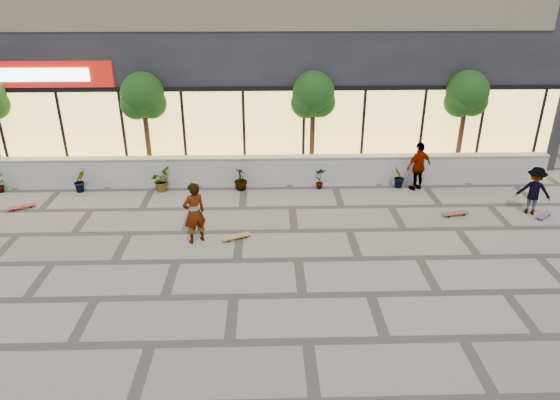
{
  "coord_description": "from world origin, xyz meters",
  "views": [
    {
      "loc": [
        0.81,
        -9.84,
        6.98
      ],
      "look_at": [
        1.17,
        2.65,
        1.3
      ],
      "focal_mm": 32.0,
      "sensor_mm": 36.0,
      "label": 1
    }
  ],
  "objects_px": {
    "skater_right_far": "(534,191)",
    "skateboard_right_far": "(544,215)",
    "skateboard_left": "(22,207)",
    "tree_mideast": "(313,97)",
    "tree_east": "(467,96)",
    "tree_midwest": "(143,99)",
    "skateboard_center": "(236,237)",
    "skater_right_near": "(419,166)",
    "skater_center": "(194,213)",
    "skateboard_right_near": "(455,213)"
  },
  "relations": [
    {
      "from": "skater_right_far",
      "to": "skateboard_right_far",
      "type": "bearing_deg",
      "value": 157.17
    },
    {
      "from": "skateboard_left",
      "to": "skateboard_right_far",
      "type": "height_order",
      "value": "skateboard_left"
    },
    {
      "from": "tree_mideast",
      "to": "tree_east",
      "type": "relative_size",
      "value": 1.0
    },
    {
      "from": "tree_midwest",
      "to": "skateboard_left",
      "type": "xyz_separation_m",
      "value": [
        -3.67,
        -2.64,
        -2.9
      ]
    },
    {
      "from": "skater_right_far",
      "to": "skateboard_center",
      "type": "relative_size",
      "value": 1.78
    },
    {
      "from": "skater_right_near",
      "to": "skateboard_center",
      "type": "height_order",
      "value": "skater_right_near"
    },
    {
      "from": "tree_midwest",
      "to": "skater_center",
      "type": "distance_m",
      "value": 5.86
    },
    {
      "from": "skateboard_right_near",
      "to": "skateboard_right_far",
      "type": "bearing_deg",
      "value": -16.8
    },
    {
      "from": "tree_midwest",
      "to": "skater_center",
      "type": "xyz_separation_m",
      "value": [
        2.28,
        -4.98,
        -2.08
      ]
    },
    {
      "from": "tree_east",
      "to": "skater_right_far",
      "type": "relative_size",
      "value": 2.52
    },
    {
      "from": "tree_midwest",
      "to": "skateboard_right_near",
      "type": "distance_m",
      "value": 11.24
    },
    {
      "from": "skater_right_far",
      "to": "tree_mideast",
      "type": "bearing_deg",
      "value": -3.61
    },
    {
      "from": "skater_center",
      "to": "skateboard_center",
      "type": "xyz_separation_m",
      "value": [
        1.14,
        0.1,
        -0.82
      ]
    },
    {
      "from": "tree_midwest",
      "to": "skateboard_left",
      "type": "height_order",
      "value": "tree_midwest"
    },
    {
      "from": "tree_east",
      "to": "skateboard_right_far",
      "type": "height_order",
      "value": "tree_east"
    },
    {
      "from": "skateboard_right_near",
      "to": "tree_midwest",
      "type": "bearing_deg",
      "value": 148.13
    },
    {
      "from": "skateboard_center",
      "to": "skateboard_right_near",
      "type": "bearing_deg",
      "value": -13.83
    },
    {
      "from": "skateboard_right_far",
      "to": "skater_center",
      "type": "bearing_deg",
      "value": 148.83
    },
    {
      "from": "skateboard_left",
      "to": "skateboard_right_far",
      "type": "bearing_deg",
      "value": -31.3
    },
    {
      "from": "skater_right_far",
      "to": "skateboard_center",
      "type": "bearing_deg",
      "value": 32.36
    },
    {
      "from": "tree_midwest",
      "to": "skateboard_right_far",
      "type": "distance_m",
      "value": 13.85
    },
    {
      "from": "skater_right_near",
      "to": "skater_center",
      "type": "bearing_deg",
      "value": -0.52
    },
    {
      "from": "tree_midwest",
      "to": "skateboard_right_near",
      "type": "bearing_deg",
      "value": -19.05
    },
    {
      "from": "skater_right_far",
      "to": "skateboard_right_far",
      "type": "relative_size",
      "value": 2.18
    },
    {
      "from": "skater_center",
      "to": "skateboard_right_far",
      "type": "height_order",
      "value": "skater_center"
    },
    {
      "from": "tree_mideast",
      "to": "skateboard_left",
      "type": "relative_size",
      "value": 4.62
    },
    {
      "from": "skater_right_far",
      "to": "tree_east",
      "type": "bearing_deg",
      "value": -47.17
    },
    {
      "from": "tree_east",
      "to": "skateboard_center",
      "type": "distance_m",
      "value": 9.88
    },
    {
      "from": "skater_right_near",
      "to": "skateboard_center",
      "type": "bearing_deg",
      "value": 2.81
    },
    {
      "from": "skater_center",
      "to": "skateboard_center",
      "type": "height_order",
      "value": "skater_center"
    },
    {
      "from": "tree_mideast",
      "to": "skater_right_near",
      "type": "height_order",
      "value": "tree_mideast"
    },
    {
      "from": "skater_right_near",
      "to": "skateboard_center",
      "type": "xyz_separation_m",
      "value": [
        -6.2,
        -3.48,
        -0.78
      ]
    },
    {
      "from": "skater_right_near",
      "to": "skateboard_right_near",
      "type": "height_order",
      "value": "skater_right_near"
    },
    {
      "from": "skater_right_near",
      "to": "skateboard_right_far",
      "type": "distance_m",
      "value": 4.2
    },
    {
      "from": "skater_right_far",
      "to": "skateboard_left",
      "type": "distance_m",
      "value": 16.41
    },
    {
      "from": "skater_center",
      "to": "skater_right_near",
      "type": "relative_size",
      "value": 1.04
    },
    {
      "from": "tree_east",
      "to": "skateboard_center",
      "type": "height_order",
      "value": "tree_east"
    },
    {
      "from": "skater_center",
      "to": "skateboard_center",
      "type": "distance_m",
      "value": 1.4
    },
    {
      "from": "tree_mideast",
      "to": "skater_right_near",
      "type": "distance_m",
      "value": 4.42
    },
    {
      "from": "skater_center",
      "to": "skater_right_near",
      "type": "bearing_deg",
      "value": 173.97
    },
    {
      "from": "tree_east",
      "to": "skater_center",
      "type": "bearing_deg",
      "value": -151.63
    },
    {
      "from": "skater_right_near",
      "to": "tree_mideast",
      "type": "bearing_deg",
      "value": -47.65
    },
    {
      "from": "skateboard_right_near",
      "to": "skateboard_left",
      "type": "bearing_deg",
      "value": 163.48
    },
    {
      "from": "tree_mideast",
      "to": "skateboard_center",
      "type": "height_order",
      "value": "tree_mideast"
    },
    {
      "from": "skater_right_far",
      "to": "skateboard_left",
      "type": "height_order",
      "value": "skater_right_far"
    },
    {
      "from": "skater_center",
      "to": "tree_east",
      "type": "bearing_deg",
      "value": 176.35
    },
    {
      "from": "tree_east",
      "to": "skater_right_near",
      "type": "distance_m",
      "value": 3.16
    },
    {
      "from": "tree_midwest",
      "to": "skater_center",
      "type": "height_order",
      "value": "tree_midwest"
    },
    {
      "from": "skater_center",
      "to": "skateboard_right_near",
      "type": "distance_m",
      "value": 8.15
    },
    {
      "from": "tree_east",
      "to": "skater_center",
      "type": "xyz_separation_m",
      "value": [
        -9.22,
        -4.98,
        -2.08
      ]
    }
  ]
}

